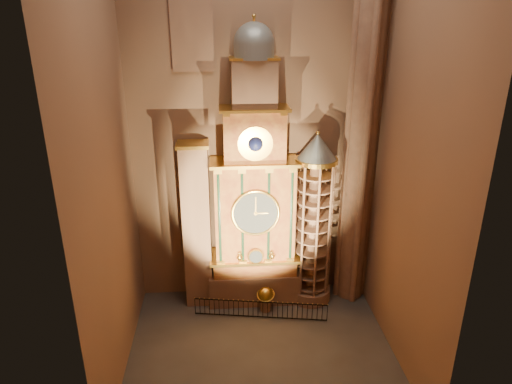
{
  "coord_description": "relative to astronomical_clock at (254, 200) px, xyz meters",
  "views": [
    {
      "loc": [
        -1.84,
        -19.48,
        16.78
      ],
      "look_at": [
        -0.06,
        3.0,
        7.97
      ],
      "focal_mm": 32.0,
      "sensor_mm": 36.0,
      "label": 1
    }
  ],
  "objects": [
    {
      "name": "iron_railing",
      "position": [
        0.19,
        -2.13,
        -6.08
      ],
      "size": [
        7.69,
        1.34,
        1.1
      ],
      "color": "black",
      "rests_on": "floor"
    },
    {
      "name": "wall_back",
      "position": [
        0.0,
        1.04,
        4.32
      ],
      "size": [
        22.0,
        0.0,
        22.0
      ],
      "primitive_type": "plane",
      "rotation": [
        1.57,
        0.0,
        0.0
      ],
      "color": "#8B634A",
      "rests_on": "floor"
    },
    {
      "name": "gothic_pier",
      "position": [
        6.1,
        0.04,
        4.32
      ],
      "size": [
        2.04,
        2.04,
        22.0
      ],
      "color": "#8C634C",
      "rests_on": "floor"
    },
    {
      "name": "stair_turret",
      "position": [
        3.5,
        -0.26,
        -1.41
      ],
      "size": [
        2.5,
        2.5,
        10.8
      ],
      "color": "#8C634C",
      "rests_on": "floor"
    },
    {
      "name": "wall_right",
      "position": [
        7.0,
        -4.96,
        4.32
      ],
      "size": [
        0.0,
        22.0,
        22.0
      ],
      "primitive_type": "plane",
      "rotation": [
        1.57,
        0.0,
        -1.57
      ],
      "color": "#8B634A",
      "rests_on": "floor"
    },
    {
      "name": "wall_left",
      "position": [
        -7.0,
        -4.96,
        4.32
      ],
      "size": [
        0.0,
        22.0,
        22.0
      ],
      "primitive_type": "plane",
      "rotation": [
        1.57,
        0.0,
        1.57
      ],
      "color": "#8B634A",
      "rests_on": "floor"
    },
    {
      "name": "portrait_tower",
      "position": [
        -3.4,
        0.02,
        -1.53
      ],
      "size": [
        1.8,
        1.6,
        10.2
      ],
      "color": "#8C634C",
      "rests_on": "floor"
    },
    {
      "name": "astronomical_clock",
      "position": [
        0.0,
        0.0,
        0.0
      ],
      "size": [
        5.6,
        2.41,
        16.7
      ],
      "color": "#8C634C",
      "rests_on": "floor"
    },
    {
      "name": "stained_glass_window",
      "position": [
        -3.2,
        0.95,
        9.82
      ],
      "size": [
        2.2,
        0.14,
        5.2
      ],
      "color": "navy",
      "rests_on": "wall_back"
    },
    {
      "name": "celestial_globe",
      "position": [
        0.57,
        -1.38,
        -5.74
      ],
      "size": [
        1.34,
        1.3,
        1.57
      ],
      "color": "#8C634C",
      "rests_on": "floor"
    },
    {
      "name": "floor",
      "position": [
        0.0,
        -4.96,
        -6.68
      ],
      "size": [
        14.0,
        14.0,
        0.0
      ],
      "primitive_type": "plane",
      "color": "#383330",
      "rests_on": "ground"
    }
  ]
}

